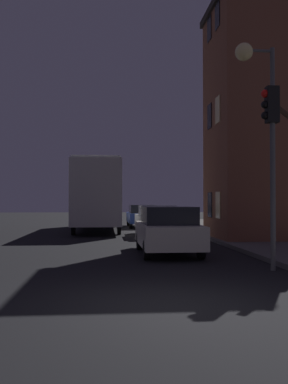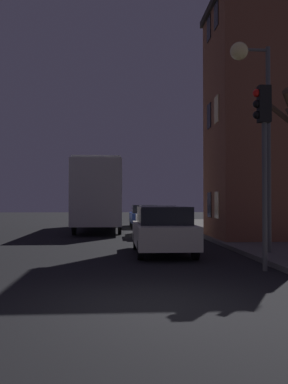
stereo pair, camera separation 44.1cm
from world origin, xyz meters
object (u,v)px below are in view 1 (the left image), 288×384
at_px(streetlamp, 256,93).
at_px(car_far_lane, 141,215).
at_px(traffic_light, 271,139).
at_px(car_mid_lane, 156,220).
at_px(bus, 98,191).
at_px(car_near_lane, 168,230).

xyz_separation_m(streetlamp, car_far_lane, (-2.30, 15.27, -4.26)).
height_order(traffic_light, car_far_lane, traffic_light).
bearing_deg(car_mid_lane, bus, 124.16).
bearing_deg(bus, car_near_lane, -77.92).
xyz_separation_m(car_mid_lane, car_far_lane, (-0.15, 7.15, -0.01)).
xyz_separation_m(bus, car_far_lane, (2.79, 2.82, -1.53)).
bearing_deg(car_mid_lane, traffic_light, -81.45).
height_order(bus, car_near_lane, bus).
xyz_separation_m(bus, car_near_lane, (2.46, -11.52, -1.52)).
bearing_deg(car_far_lane, streetlamp, -81.42).
bearing_deg(traffic_light, car_near_lane, 120.90).
bearing_deg(car_near_lane, streetlamp, -19.50).
xyz_separation_m(traffic_light, bus, (-4.54, 14.98, -0.94)).
bearing_deg(traffic_light, car_mid_lane, 98.55).
bearing_deg(car_far_lane, traffic_light, -84.38).
bearing_deg(traffic_light, bus, 106.86).
bearing_deg(bus, car_mid_lane, -55.84).
bearing_deg(streetlamp, traffic_light, -102.26).
height_order(streetlamp, car_mid_lane, streetlamp).
bearing_deg(car_near_lane, car_mid_lane, 86.23).
relative_size(streetlamp, car_far_lane, 1.34).
relative_size(bus, car_near_lane, 2.42).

